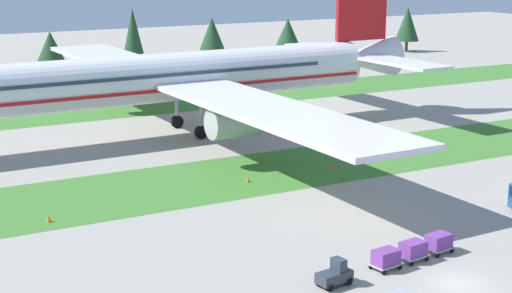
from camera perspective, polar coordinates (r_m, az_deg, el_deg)
name	(u,v)px	position (r m, az deg, el deg)	size (l,w,h in m)	color
ground_plane	(458,284)	(58.78, 14.50, -9.67)	(400.00, 400.00, 0.00)	gray
grass_strip_near	(246,174)	(83.99, -0.73, -2.05)	(320.00, 15.12, 0.01)	#3D752D
grass_strip_far	(118,108)	(121.97, -10.05, 2.77)	(320.00, 15.12, 0.01)	#3D752D
airliner	(173,77)	(101.43, -6.03, 5.06)	(71.85, 87.74, 21.36)	silver
baggage_tug	(335,275)	(56.71, 5.77, -9.27)	(2.74, 1.61, 1.97)	#2D333D
cargo_dolly_lead	(386,258)	(59.88, 9.43, -8.00)	(2.37, 1.76, 1.55)	#A3A3A8
cargo_dolly_second	(413,250)	(61.84, 11.36, -7.37)	(2.37, 1.76, 1.55)	#A3A3A8
cargo_dolly_third	(439,242)	(63.88, 13.15, -6.77)	(2.37, 1.76, 1.55)	#A3A3A8
taxiway_marker_0	(49,218)	(71.62, -14.85, -5.09)	(0.44, 0.44, 0.68)	orange
taxiway_marker_1	(248,179)	(81.09, -0.60, -2.41)	(0.44, 0.44, 0.61)	orange
taxiway_marker_2	(332,167)	(86.04, 5.58, -1.49)	(0.44, 0.44, 0.68)	orange
distant_tree_line	(52,43)	(153.63, -14.64, 7.33)	(172.87, 8.39, 12.82)	#4C3823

